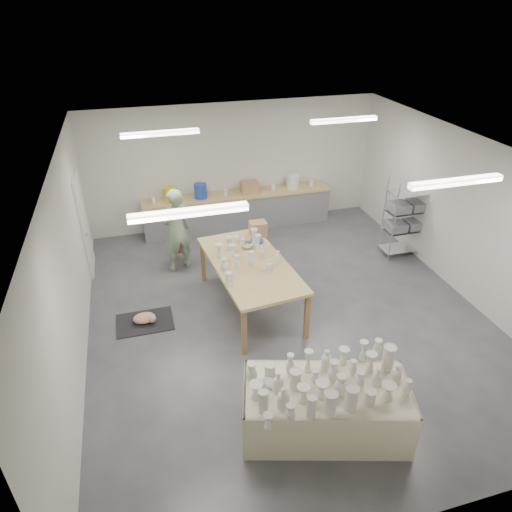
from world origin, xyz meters
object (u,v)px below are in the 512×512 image
object	(u,v)px
potter	(176,230)
red_stool	(177,250)
drying_table	(325,406)
work_table	(249,260)

from	to	relation	value
potter	red_stool	world-z (taller)	potter
drying_table	red_stool	distance (m)	5.14
drying_table	work_table	world-z (taller)	work_table
work_table	drying_table	bearing A→B (deg)	-92.20
work_table	red_stool	distance (m)	2.27
red_stool	potter	bearing A→B (deg)	-90.00
potter	work_table	bearing A→B (deg)	108.99
work_table	red_stool	bearing A→B (deg)	115.01
red_stool	drying_table	bearing A→B (deg)	-74.96
potter	red_stool	distance (m)	0.66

